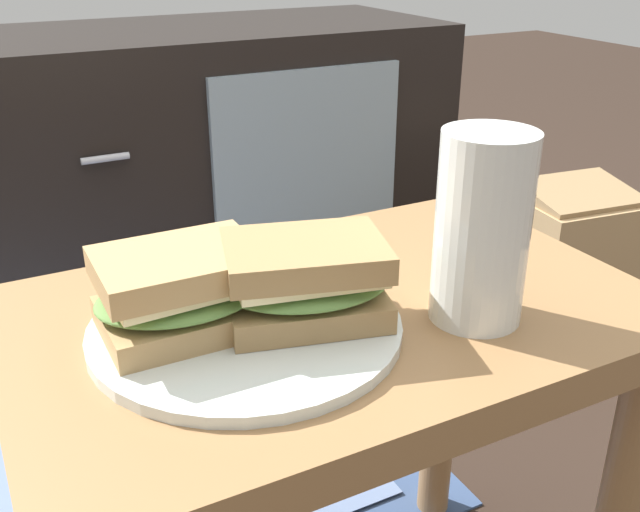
{
  "coord_description": "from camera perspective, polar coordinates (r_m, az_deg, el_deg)",
  "views": [
    {
      "loc": [
        -0.27,
        -0.5,
        0.77
      ],
      "look_at": [
        -0.01,
        0.0,
        0.51
      ],
      "focal_mm": 41.09,
      "sensor_mm": 36.0,
      "label": 1
    }
  ],
  "objects": [
    {
      "name": "side_table",
      "position": [
        0.69,
        0.96,
        -10.46
      ],
      "size": [
        0.56,
        0.36,
        0.46
      ],
      "color": "olive",
      "rests_on": "ground"
    },
    {
      "name": "tv_cabinet",
      "position": [
        1.6,
        -8.38,
        6.93
      ],
      "size": [
        0.96,
        0.46,
        0.58
      ],
      "color": "black",
      "rests_on": "ground"
    },
    {
      "name": "area_rug",
      "position": [
        1.25,
        -19.1,
        -14.58
      ],
      "size": [
        1.03,
        0.76,
        0.01
      ],
      "color": "#384C72",
      "rests_on": "ground"
    },
    {
      "name": "plate",
      "position": [
        0.6,
        -5.79,
        -5.53
      ],
      "size": [
        0.25,
        0.25,
        0.01
      ],
      "primitive_type": "cylinder",
      "color": "silver",
      "rests_on": "side_table"
    },
    {
      "name": "sandwich_front",
      "position": [
        0.58,
        -10.77,
        -2.72
      ],
      "size": [
        0.14,
        0.1,
        0.07
      ],
      "color": "tan",
      "rests_on": "plate"
    },
    {
      "name": "sandwich_back",
      "position": [
        0.59,
        -1.17,
        -1.88
      ],
      "size": [
        0.16,
        0.13,
        0.07
      ],
      "color": "#9E7A4C",
      "rests_on": "plate"
    },
    {
      "name": "beer_glass",
      "position": [
        0.61,
        12.49,
        1.79
      ],
      "size": [
        0.08,
        0.08,
        0.16
      ],
      "color": "silver",
      "rests_on": "side_table"
    },
    {
      "name": "paper_bag",
      "position": [
        1.51,
        18.81,
        -0.74
      ],
      "size": [
        0.23,
        0.2,
        0.32
      ],
      "color": "tan",
      "rests_on": "ground"
    }
  ]
}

